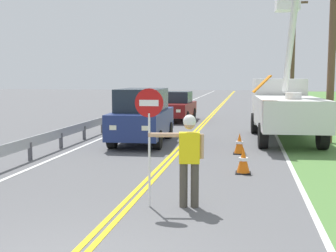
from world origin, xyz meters
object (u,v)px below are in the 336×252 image
Objects in this scene: stop_sign_paddle at (149,121)px; oncoming_suv_nearest at (142,116)px; traffic_cone_lead at (243,161)px; traffic_cone_mid at (239,144)px; utility_pole_near at (333,23)px; utility_bucket_truck at (284,104)px; utility_pole_mid at (293,51)px; flagger_worker at (189,155)px; oncoming_sedan_second at (176,107)px.

stop_sign_paddle reaches higher than oncoming_suv_nearest.
traffic_cone_lead is 3.00m from traffic_cone_mid.
traffic_cone_lead is (-3.20, -6.16, -4.23)m from utility_pole_near.
utility_bucket_truck is 0.83× the size of utility_pole_mid.
flagger_worker is 10.50m from utility_bucket_truck.
stop_sign_paddle is 11.13m from utility_pole_near.
stop_sign_paddle is at bearing -172.06° from flagger_worker.
utility_pole_near is at bearing 10.76° from oncoming_suv_nearest.
oncoming_suv_nearest reaches higher than traffic_cone_mid.
stop_sign_paddle is at bearing -101.55° from utility_pole_mid.
utility_pole_mid reaches higher than stop_sign_paddle.
utility_pole_mid is (4.95, 24.21, 2.62)m from stop_sign_paddle.
traffic_cone_mid is at bearing -136.76° from utility_pole_near.
oncoming_suv_nearest is 17.82m from utility_pole_mid.
utility_pole_near is at bearing -89.83° from utility_pole_mid.
oncoming_suv_nearest is (-2.11, 8.18, -0.65)m from stop_sign_paddle.
utility_bucket_truck is 9.87× the size of traffic_cone_mid.
utility_bucket_truck is 1.66× the size of oncoming_sedan_second.
stop_sign_paddle is 3.33× the size of traffic_cone_mid.
traffic_cone_mid is at bearing -25.75° from oncoming_suv_nearest.
oncoming_sedan_second is (-0.11, 8.70, -0.23)m from oncoming_suv_nearest.
traffic_cone_lead is at bearing -102.62° from utility_bucket_truck.
stop_sign_paddle is 4.06m from traffic_cone_lead.
utility_pole_near is 12.52× the size of traffic_cone_mid.
stop_sign_paddle is 3.33× the size of traffic_cone_lead.
utility_pole_near is at bearing 62.37° from stop_sign_paddle.
oncoming_suv_nearest is 0.53× the size of utility_pole_near.
flagger_worker is at bearing -79.91° from oncoming_sedan_second.
oncoming_suv_nearest reaches higher than oncoming_sedan_second.
traffic_cone_lead is 1.00× the size of traffic_cone_mid.
traffic_cone_mid is (-0.16, 3.00, 0.00)m from traffic_cone_lead.
utility_pole_mid reaches higher than flagger_worker.
stop_sign_paddle is 8.48m from oncoming_suv_nearest.
flagger_worker reaches higher than traffic_cone_mid.
utility_pole_mid is (7.06, 16.03, 3.26)m from oncoming_suv_nearest.
oncoming_sedan_second is (-5.56, 6.61, -0.60)m from utility_bucket_truck.
oncoming_suv_nearest is (-2.88, 8.08, 0.01)m from flagger_worker.
flagger_worker is 0.44× the size of oncoming_sedan_second.
flagger_worker is at bearing -70.39° from oncoming_suv_nearest.
utility_pole_mid is at bearing 80.15° from flagger_worker.
utility_pole_mid is 11.84× the size of traffic_cone_mid.
utility_bucket_truck reaches higher than stop_sign_paddle.
oncoming_sedan_second reaches higher than traffic_cone_mid.
oncoming_suv_nearest is at bearing 154.25° from traffic_cone_mid.
stop_sign_paddle is at bearing -104.36° from traffic_cone_mid.
utility_pole_mid reaches higher than traffic_cone_mid.
flagger_worker reaches higher than oncoming_sedan_second.
utility_bucket_truck is 8.65m from oncoming_sedan_second.
utility_bucket_truck is 3.62m from utility_pole_near.
flagger_worker is 8.57m from oncoming_suv_nearest.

